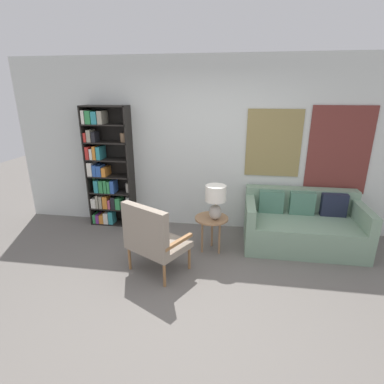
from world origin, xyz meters
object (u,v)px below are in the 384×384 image
(couch, at_px, (302,225))
(table_lamp, at_px, (216,198))
(bookshelf, at_px, (106,171))
(side_table, at_px, (211,222))
(armchair, at_px, (152,236))

(couch, bearing_deg, table_lamp, -159.89)
(bookshelf, relative_size, couch, 1.19)
(bookshelf, xyz_separation_m, side_table, (1.82, -0.70, -0.48))
(armchair, height_order, table_lamp, table_lamp)
(bookshelf, xyz_separation_m, couch, (3.12, -0.30, -0.62))
(bookshelf, bearing_deg, armchair, -49.98)
(armchair, distance_m, couch, 2.25)
(bookshelf, distance_m, couch, 3.20)
(bookshelf, distance_m, side_table, 2.01)
(armchair, height_order, side_table, armchair)
(couch, distance_m, side_table, 1.37)
(bookshelf, xyz_separation_m, armchair, (1.15, -1.37, -0.42))
(bookshelf, height_order, table_lamp, bookshelf)
(side_table, relative_size, table_lamp, 1.07)
(bookshelf, bearing_deg, table_lamp, -21.99)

